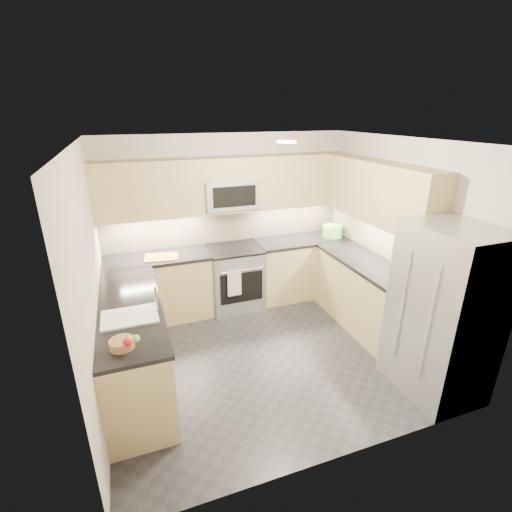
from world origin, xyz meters
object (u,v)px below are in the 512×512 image
refrigerator (443,313)px  cutting_board (161,257)px  gas_range (235,278)px  microwave (230,194)px  fruit_basket (122,344)px  utensil_bowl (333,231)px

refrigerator → cutting_board: 3.44m
gas_range → refrigerator: size_ratio=0.51×
gas_range → microwave: size_ratio=1.20×
refrigerator → gas_range: bearing=120.9°
refrigerator → cutting_board: (-2.48, 2.38, 0.05)m
microwave → cutting_board: 1.29m
gas_range → fruit_basket: size_ratio=4.45×
microwave → fruit_basket: size_ratio=3.72×
gas_range → cutting_board: size_ratio=2.07×
cutting_board → utensil_bowl: bearing=0.3°
gas_range → fruit_basket: bearing=-128.2°
utensil_bowl → cutting_board: utensil_bowl is taller
gas_range → utensil_bowl: (1.60, -0.03, 0.57)m
gas_range → refrigerator: bearing=-59.1°
utensil_bowl → fruit_basket: utensil_bowl is taller
refrigerator → utensil_bowl: 2.40m
microwave → refrigerator: microwave is taller
refrigerator → cutting_board: bearing=136.2°
refrigerator → fruit_basket: size_ratio=8.80×
utensil_bowl → fruit_basket: bearing=-148.1°
utensil_bowl → refrigerator: bearing=-93.6°
utensil_bowl → cutting_board: size_ratio=0.69×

